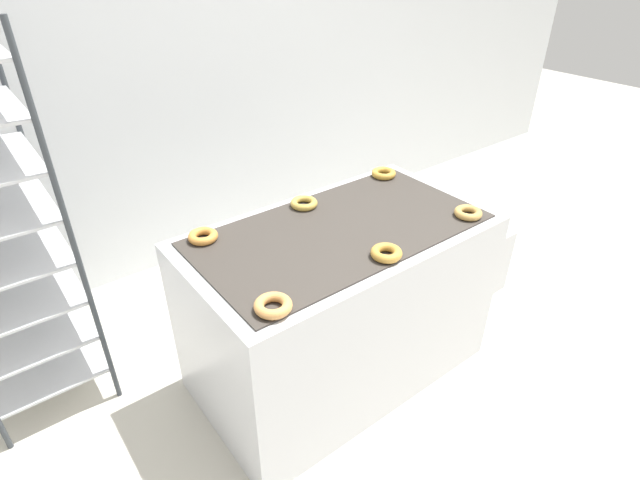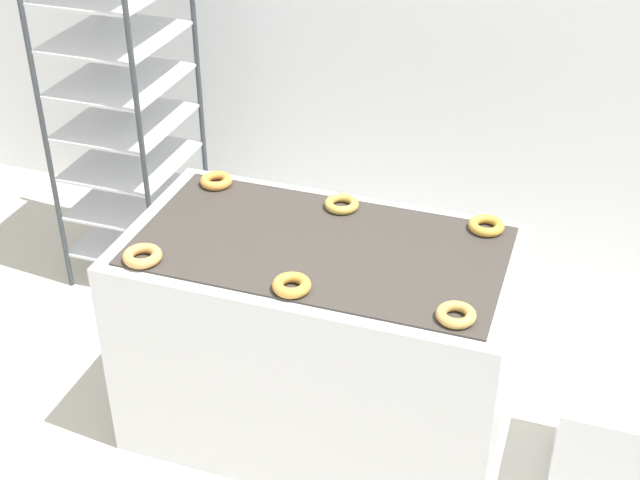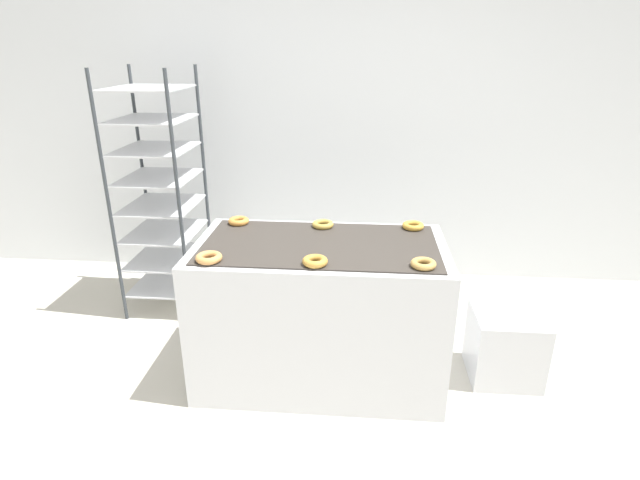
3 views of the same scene
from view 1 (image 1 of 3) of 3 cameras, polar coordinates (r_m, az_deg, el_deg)
The scene contains 10 objects.
ground_plane at distance 2.42m, azimuth 12.29°, elevation -22.53°, with size 14.00×14.00×0.00m, color beige.
wall_back at distance 3.21m, azimuth -15.80°, elevation 20.94°, with size 8.00×0.05×2.80m.
fryer_machine at distance 2.42m, azimuth 2.20°, elevation -7.32°, with size 1.38×0.77×0.84m.
glaze_bin at distance 3.25m, azimuth 16.32°, elevation -2.00°, with size 0.39×0.38×0.41m.
donut_near_left at distance 1.72m, azimuth -5.39°, elevation -7.47°, with size 0.13×0.13×0.04m, color tan.
donut_near_center at distance 1.99m, azimuth 7.49°, elevation -1.52°, with size 0.13×0.13×0.04m, color #C18D39.
donut_near_right at distance 2.36m, azimuth 16.57°, elevation 3.01°, with size 0.13×0.13×0.03m, color tan.
donut_far_left at distance 2.14m, azimuth -13.23°, elevation 0.42°, with size 0.12×0.12×0.04m, color #D38A3B.
donut_far_center at distance 2.35m, azimuth -1.84°, elevation 4.23°, with size 0.13×0.13×0.03m, color gold.
donut_far_right at distance 2.67m, azimuth 7.29°, elevation 7.57°, with size 0.13×0.13×0.03m, color gold.
Camera 1 is at (-1.21, -0.80, 1.94)m, focal length 28.00 mm.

